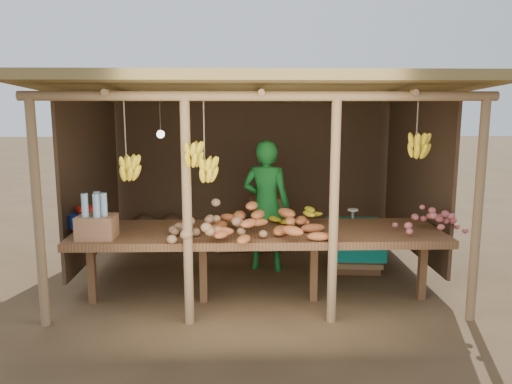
{
  "coord_description": "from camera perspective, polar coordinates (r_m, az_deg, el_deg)",
  "views": [
    {
      "loc": [
        -0.19,
        -6.14,
        2.1
      ],
      "look_at": [
        0.0,
        0.0,
        1.05
      ],
      "focal_mm": 35.0,
      "sensor_mm": 36.0,
      "label": 1
    }
  ],
  "objects": [
    {
      "name": "ground",
      "position": [
        6.5,
        -0.0,
        -9.17
      ],
      "size": [
        60.0,
        60.0,
        0.0
      ],
      "primitive_type": "plane",
      "color": "brown",
      "rests_on": "ground"
    },
    {
      "name": "stall_structure",
      "position": [
        6.04,
        0.2,
        7.84
      ],
      "size": [
        4.7,
        3.5,
        2.43
      ],
      "color": "#96734D",
      "rests_on": "ground"
    },
    {
      "name": "counter",
      "position": [
        5.37,
        0.31,
        -4.99
      ],
      "size": [
        3.9,
        1.05,
        0.8
      ],
      "color": "brown",
      "rests_on": "ground"
    },
    {
      "name": "potato_heap",
      "position": [
        5.04,
        -4.3,
        -3.14
      ],
      "size": [
        1.0,
        0.64,
        0.37
      ],
      "primitive_type": null,
      "rotation": [
        0.0,
        0.0,
        -0.07
      ],
      "color": "#936D4C",
      "rests_on": "counter"
    },
    {
      "name": "sweet_potato_heap",
      "position": [
        5.02,
        0.84,
        -3.18
      ],
      "size": [
        1.3,
        1.07,
        0.36
      ],
      "primitive_type": null,
      "rotation": [
        0.0,
        0.0,
        0.42
      ],
      "color": "#B85F2F",
      "rests_on": "counter"
    },
    {
      "name": "onion_heap",
      "position": [
        5.53,
        19.15,
        -2.55
      ],
      "size": [
        0.81,
        0.51,
        0.36
      ],
      "primitive_type": null,
      "rotation": [
        0.0,
        0.0,
        -0.04
      ],
      "color": "#AF5555",
      "rests_on": "counter"
    },
    {
      "name": "banana_pile",
      "position": [
        5.49,
        4.98,
        -2.19
      ],
      "size": [
        0.63,
        0.44,
        0.35
      ],
      "primitive_type": null,
      "rotation": [
        0.0,
        0.0,
        0.16
      ],
      "color": "yellow",
      "rests_on": "counter"
    },
    {
      "name": "tomato_basin",
      "position": [
        5.83,
        -18.81,
        -2.82
      ],
      "size": [
        0.42,
        0.42,
        0.22
      ],
      "rotation": [
        0.0,
        0.0,
        -0.42
      ],
      "color": "navy",
      "rests_on": "counter"
    },
    {
      "name": "bottle_box",
      "position": [
        5.23,
        -17.76,
        -3.16
      ],
      "size": [
        0.37,
        0.3,
        0.47
      ],
      "color": "#906140",
      "rests_on": "counter"
    },
    {
      "name": "vendor",
      "position": [
        6.42,
        1.15,
        -1.56
      ],
      "size": [
        0.7,
        0.56,
        1.69
      ],
      "primitive_type": "imported",
      "rotation": [
        0.0,
        0.0,
        2.87
      ],
      "color": "#1A772A",
      "rests_on": "ground"
    },
    {
      "name": "tarp_crate",
      "position": [
        6.65,
        11.11,
        -5.82
      ],
      "size": [
        0.75,
        0.66,
        0.83
      ],
      "color": "brown",
      "rests_on": "ground"
    },
    {
      "name": "carton_stack",
      "position": [
        7.4,
        -0.07,
        -4.03
      ],
      "size": [
        1.06,
        0.45,
        0.78
      ],
      "color": "#906140",
      "rests_on": "ground"
    },
    {
      "name": "burlap_sacks",
      "position": [
        7.64,
        -11.14,
        -4.38
      ],
      "size": [
        0.86,
        0.45,
        0.61
      ],
      "color": "#4C3623",
      "rests_on": "ground"
    }
  ]
}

